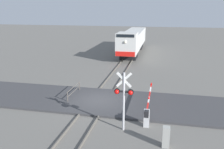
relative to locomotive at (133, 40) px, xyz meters
The scene contains 9 objects.
ground_plane 22.17m from the locomotive, 90.00° to the right, with size 160.00×160.00×0.00m, color #605E59.
rail_track_left 22.18m from the locomotive, 91.86° to the right, with size 0.08×80.00×0.15m, color #59544C.
rail_track_right 22.18m from the locomotive, 88.14° to the right, with size 0.08×80.00×0.15m, color #59544C.
road_surface 22.17m from the locomotive, 90.00° to the right, with size 36.00×5.58×0.16m, color #38383A.
locomotive is the anchor object (origin of this frame).
crossing_signal 26.34m from the locomotive, 84.11° to the right, with size 1.18×0.33×3.78m.
crossing_gate 24.92m from the locomotive, 80.52° to the right, with size 0.36×6.42×1.27m.
utility_cabinet 28.12m from the locomotive, 79.11° to the right, with size 0.39×0.37×1.23m, color #999993.
guard_railing 21.64m from the locomotive, 96.36° to the right, with size 0.08×2.95×0.95m.
Camera 1 is at (4.79, -17.34, 7.46)m, focal length 37.75 mm.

